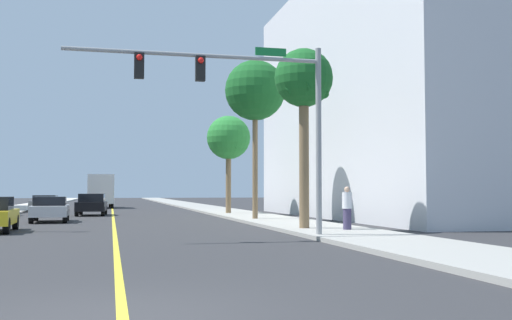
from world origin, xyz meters
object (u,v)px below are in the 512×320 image
Objects in this scene: palm_far at (229,139)px; palm_mid at (255,91)px; palm_near at (304,83)px; delivery_truck at (100,191)px; car_gray at (45,203)px; car_black at (92,204)px; traffic_signal_mast at (247,97)px; car_silver at (50,209)px; pedestrian at (347,208)px.

palm_mid is at bearing -91.22° from palm_far.
palm_far is at bearing 89.36° from palm_near.
delivery_truck is at bearing 103.07° from palm_near.
palm_far is 1.46× the size of car_gray.
palm_near is 0.84× the size of palm_mid.
delivery_truck is at bearing 113.88° from palm_far.
palm_near is 21.42m from car_black.
traffic_signal_mast is at bearing -132.11° from palm_near.
palm_mid reaches higher than palm_far.
car_silver is (-10.77, 10.40, -5.38)m from palm_near.
palm_mid reaches higher than pedestrian.
car_gray is at bearing 125.54° from palm_mid.
car_silver is at bearing -158.69° from pedestrian.
traffic_signal_mast is at bearing -88.57° from pedestrian.
palm_far is 1.59× the size of car_black.
delivery_truck is 4.24× the size of pedestrian.
pedestrian is at bearing 26.02° from traffic_signal_mast.
traffic_signal_mast is 16.39m from car_silver.
car_gray is at bearing 144.69° from palm_far.
palm_near reaches higher than car_black.
car_gray is at bearing 118.83° from car_black.
traffic_signal_mast is 6.32m from pedestrian.
car_black is (-9.07, 1.51, -4.50)m from palm_far.
palm_far reaches higher than car_gray.
car_black is (-5.71, 22.25, -4.11)m from traffic_signal_mast.
car_gray is at bearing 107.60° from traffic_signal_mast.
traffic_signal_mast is 1.91× the size of car_gray.
traffic_signal_mast is 31.56m from car_gray.
car_silver is at bearing 96.94° from car_gray.
car_silver is 26.86m from delivery_truck.
traffic_signal_mast reaches higher than car_black.
delivery_truck reaches higher than car_gray.
delivery_truck is at bearing 91.69° from car_black.
palm_near is 1.10× the size of palm_far.
palm_mid is 22.67m from car_gray.
palm_mid reaches higher than car_black.
car_gray is at bearing -112.07° from delivery_truck.
car_silver is (-7.60, 13.91, -4.16)m from traffic_signal_mast.
palm_near is 17.25m from palm_far.
palm_mid is 11.75m from pedestrian.
palm_mid is at bearing 162.93° from pedestrian.
palm_far is 13.69m from car_silver.
car_silver is at bearing 170.61° from palm_mid.
palm_mid is at bearing 89.94° from palm_near.
palm_mid is 1.91× the size of car_gray.
palm_mid is 1.30× the size of palm_far.
car_black is at bearing 116.63° from car_gray.
traffic_signal_mast is at bearing -73.14° from car_black.
palm_near reaches higher than delivery_truck.
car_gray is 0.64× the size of delivery_truck.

